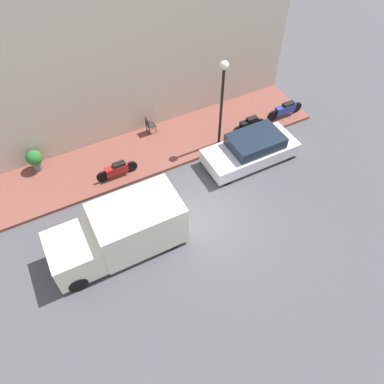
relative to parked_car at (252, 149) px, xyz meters
name	(u,v)px	position (x,y,z in m)	size (l,w,h in m)	color
ground_plane	(208,219)	(-2.10, 3.40, -0.64)	(60.00, 60.00, 0.00)	#47474C
sidewalk	(160,146)	(2.66, 3.40, -0.56)	(3.16, 15.54, 0.15)	brown
building_facade	(137,58)	(4.40, 3.40, 3.13)	(0.30, 15.54, 7.54)	beige
parked_car	(252,149)	(0.00, 0.00, 0.00)	(1.83, 4.28, 1.32)	silver
delivery_van	(119,232)	(-1.78, 6.94, 0.40)	(1.99, 4.87, 2.05)	silver
motorcycle_red	(117,170)	(1.69, 5.83, -0.09)	(0.30, 1.85, 0.73)	#B21E1E
motorcycle_blue	(285,109)	(1.72, -3.17, -0.06)	(0.30, 2.07, 0.78)	navy
motorcycle_black	(249,125)	(1.52, -0.87, -0.04)	(0.30, 1.81, 0.85)	black
streetlamp	(223,89)	(1.53, 0.80, 2.51)	(0.37, 0.37, 4.29)	black
potted_plant	(35,159)	(3.75, 8.85, 0.13)	(0.69, 0.69, 1.04)	slate
cafe_chair	(149,124)	(3.75, 3.42, 0.00)	(0.40, 0.40, 0.86)	#262626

